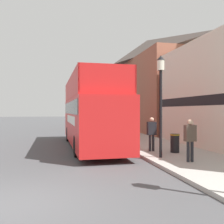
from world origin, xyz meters
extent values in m
plane|color=#4C4C4F|center=(0.00, 21.00, 0.00)|extent=(144.00, 144.00, 0.00)
cube|color=#ADAAA3|center=(7.12, 18.00, 0.07)|extent=(3.89, 108.00, 0.14)
cube|color=black|center=(9.11, 5.82, 2.80)|extent=(0.12, 12.33, 0.55)
cube|color=#935642|center=(12.06, 23.33, 3.83)|extent=(6.00, 20.81, 7.65)
pyramid|color=#473D38|center=(12.06, 23.33, 9.17)|extent=(6.00, 20.81, 3.04)
cube|color=red|center=(3.33, 9.43, 1.60)|extent=(2.61, 11.11, 2.63)
cube|color=white|center=(3.34, 8.88, 1.73)|extent=(2.60, 6.12, 0.45)
cube|color=black|center=(3.33, 9.43, 2.42)|extent=(2.64, 10.22, 0.70)
cube|color=red|center=(3.33, 9.43, 2.97)|extent=(2.61, 10.22, 0.10)
cube|color=red|center=(2.10, 9.43, 3.63)|extent=(0.14, 10.20, 1.22)
cube|color=red|center=(4.57, 9.44, 3.63)|extent=(0.14, 10.20, 1.22)
cube|color=red|center=(3.37, 4.37, 3.63)|extent=(2.54, 0.09, 1.22)
cube|color=red|center=(3.30, 13.76, 3.63)|extent=(2.55, 1.57, 1.22)
cylinder|color=black|center=(2.17, 12.86, 0.52)|extent=(0.29, 1.04, 1.04)
cylinder|color=black|center=(4.45, 12.88, 0.52)|extent=(0.29, 1.04, 1.04)
cylinder|color=black|center=(2.22, 6.21, 0.52)|extent=(0.29, 1.04, 1.04)
cylinder|color=black|center=(4.50, 6.23, 0.52)|extent=(0.29, 1.04, 1.04)
cube|color=navy|center=(4.01, 17.66, 0.57)|extent=(1.87, 4.32, 0.80)
cube|color=black|center=(4.01, 17.54, 1.23)|extent=(1.63, 2.08, 0.53)
cylinder|color=black|center=(3.15, 18.99, 0.31)|extent=(0.21, 0.61, 0.61)
cylinder|color=black|center=(4.83, 19.01, 0.31)|extent=(0.21, 0.61, 0.61)
cylinder|color=black|center=(3.18, 16.32, 0.31)|extent=(0.21, 0.61, 0.61)
cylinder|color=black|center=(4.86, 16.34, 0.31)|extent=(0.21, 0.61, 0.61)
cylinder|color=#232328|center=(6.51, 3.29, 0.56)|extent=(0.13, 0.13, 0.84)
cylinder|color=#232328|center=(6.69, 3.29, 0.56)|extent=(0.13, 0.13, 0.84)
cube|color=#4C3D33|center=(6.60, 3.29, 1.32)|extent=(0.46, 0.25, 0.67)
sphere|color=tan|center=(6.60, 3.29, 1.77)|extent=(0.23, 0.23, 0.23)
cylinder|color=#232328|center=(6.00, 6.31, 0.57)|extent=(0.13, 0.13, 0.85)
cylinder|color=#232328|center=(6.17, 6.31, 0.57)|extent=(0.13, 0.13, 0.85)
cube|color=black|center=(6.09, 6.31, 1.33)|extent=(0.46, 0.25, 0.67)
sphere|color=tan|center=(6.09, 6.31, 1.78)|extent=(0.23, 0.23, 0.23)
cylinder|color=black|center=(5.82, 4.51, 2.10)|extent=(0.13, 0.13, 3.92)
cylinder|color=silver|center=(5.82, 4.51, 4.28)|extent=(0.32, 0.32, 0.45)
cone|color=black|center=(5.82, 4.51, 4.62)|extent=(0.35, 0.35, 0.22)
cylinder|color=black|center=(5.69, 11.56, 2.21)|extent=(0.13, 0.13, 4.14)
cylinder|color=silver|center=(5.69, 11.56, 4.50)|extent=(0.32, 0.32, 0.45)
cone|color=black|center=(5.69, 11.56, 4.84)|extent=(0.35, 0.35, 0.22)
cylinder|color=black|center=(7.07, 5.65, 0.61)|extent=(0.44, 0.44, 0.93)
cylinder|color=#B28E1E|center=(7.07, 5.65, 1.03)|extent=(0.48, 0.48, 0.06)
camera|label=1|loc=(1.15, -6.50, 2.25)|focal=42.00mm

